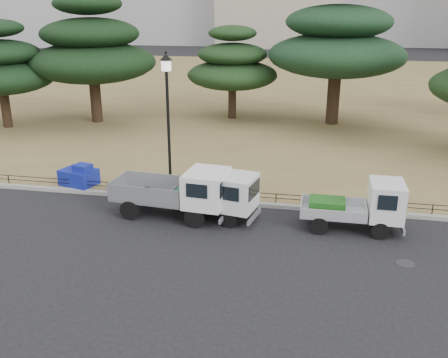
% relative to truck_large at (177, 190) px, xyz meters
% --- Properties ---
extents(ground, '(220.00, 220.00, 0.00)m').
position_rel_truck_large_xyz_m(ground, '(1.63, -1.03, -1.07)').
color(ground, black).
extents(lawn, '(120.00, 56.00, 0.15)m').
position_rel_truck_large_xyz_m(lawn, '(1.63, 29.57, -1.00)').
color(lawn, olive).
rests_on(lawn, ground).
extents(curb, '(120.00, 0.25, 0.16)m').
position_rel_truck_large_xyz_m(curb, '(1.63, 1.57, -0.99)').
color(curb, gray).
rests_on(curb, ground).
extents(truck_large, '(4.56, 2.13, 1.93)m').
position_rel_truck_large_xyz_m(truck_large, '(0.00, 0.00, 0.00)').
color(truck_large, black).
rests_on(truck_large, ground).
extents(truck_kei_front, '(3.60, 2.03, 1.80)m').
position_rel_truck_large_xyz_m(truck_kei_front, '(1.59, 0.15, -0.18)').
color(truck_kei_front, black).
rests_on(truck_kei_front, ground).
extents(truck_kei_rear, '(3.57, 1.56, 1.87)m').
position_rel_truck_large_xyz_m(truck_kei_rear, '(6.78, 0.13, -0.14)').
color(truck_kei_rear, black).
rests_on(truck_kei_rear, ground).
extents(street_lamp, '(0.52, 0.52, 5.81)m').
position_rel_truck_large_xyz_m(street_lamp, '(-0.84, 1.87, 3.00)').
color(street_lamp, black).
rests_on(street_lamp, lawn).
extents(pipe_fence, '(38.00, 0.04, 0.40)m').
position_rel_truck_large_xyz_m(pipe_fence, '(1.63, 1.72, -0.63)').
color(pipe_fence, black).
rests_on(pipe_fence, lawn).
extents(tarp_pile, '(1.74, 1.46, 1.00)m').
position_rel_truck_large_xyz_m(tarp_pile, '(-5.17, 2.21, -0.52)').
color(tarp_pile, '#132199').
rests_on(tarp_pile, lawn).
extents(manhole, '(0.60, 0.60, 0.01)m').
position_rel_truck_large_xyz_m(manhole, '(8.13, -2.23, -1.07)').
color(manhole, '#2D2D30').
rests_on(manhole, ground).
extents(pine_west_near, '(8.31, 8.31, 8.31)m').
position_rel_truck_large_xyz_m(pine_west_near, '(-9.75, 14.10, 3.87)').
color(pine_west_near, black).
rests_on(pine_west_near, lawn).
extents(pine_center_left, '(6.18, 6.18, 6.28)m').
position_rel_truck_large_xyz_m(pine_center_left, '(-0.90, 16.93, 2.70)').
color(pine_center_left, black).
rests_on(pine_center_left, lawn).
extents(pine_center_right, '(8.80, 8.80, 9.34)m').
position_rel_truck_large_xyz_m(pine_center_right, '(5.96, 16.55, 4.49)').
color(pine_center_right, black).
rests_on(pine_center_right, lawn).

